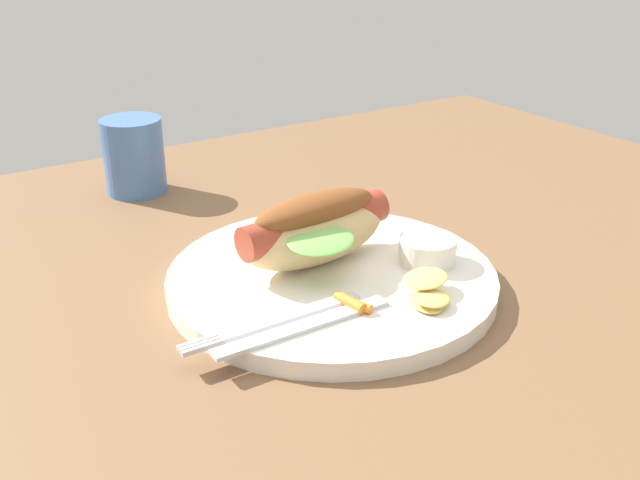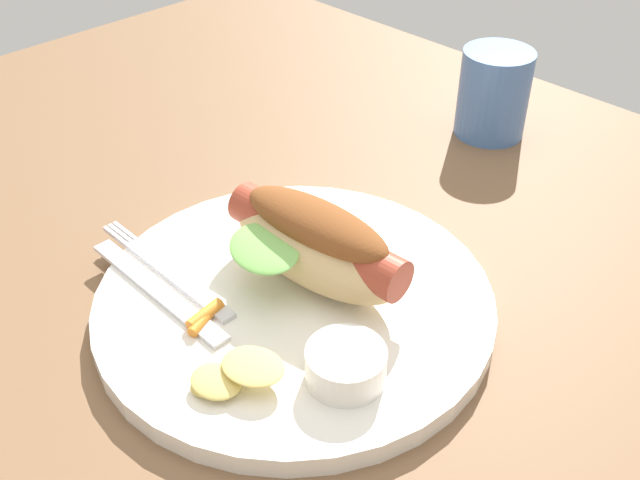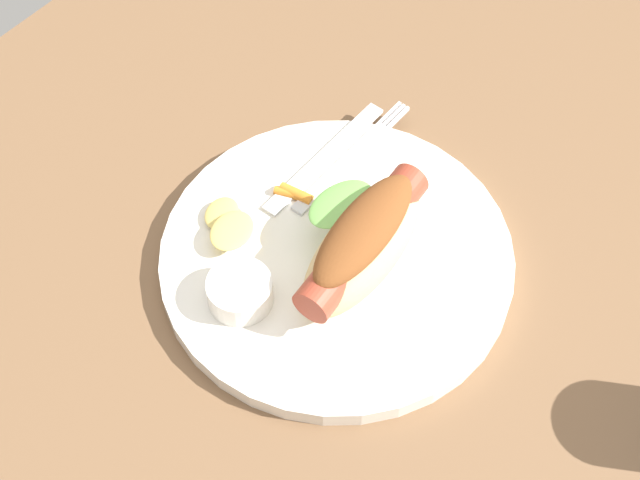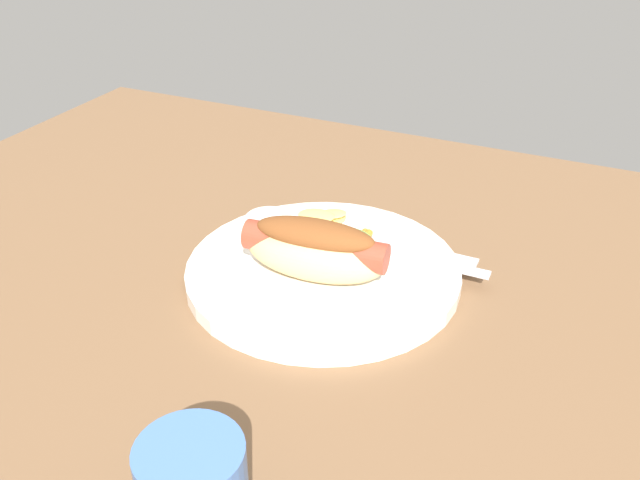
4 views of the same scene
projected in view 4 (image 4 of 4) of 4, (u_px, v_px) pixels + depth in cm
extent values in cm
cube|color=brown|center=(308.00, 295.00, 73.27)|extent=(120.00, 90.00, 1.80)
cylinder|color=white|center=(323.00, 271.00, 74.06)|extent=(28.94, 28.94, 1.60)
ellipsoid|color=#DBB77A|center=(316.00, 252.00, 70.64)|extent=(15.05, 6.93, 5.45)
cylinder|color=#A33D28|center=(316.00, 244.00, 70.16)|extent=(15.08, 4.30, 3.12)
ellipsoid|color=brown|center=(316.00, 232.00, 69.45)|extent=(12.75, 5.31, 2.70)
ellipsoid|color=#7FC65B|center=(344.00, 233.00, 71.89)|extent=(6.35, 4.92, 1.55)
cylinder|color=white|center=(269.00, 226.00, 78.51)|extent=(5.18, 5.18, 2.34)
cube|color=silver|center=(404.00, 255.00, 74.94)|extent=(12.25, 1.28, 0.40)
cube|color=silver|center=(474.00, 274.00, 71.78)|extent=(3.20, 0.32, 0.40)
cube|color=silver|center=(475.00, 272.00, 72.13)|extent=(3.20, 0.32, 0.40)
cube|color=silver|center=(476.00, 270.00, 72.48)|extent=(3.20, 0.32, 0.40)
cube|color=silver|center=(409.00, 248.00, 76.36)|extent=(15.20, 1.51, 0.36)
ellipsoid|color=#E1C665|center=(333.00, 219.00, 81.80)|extent=(3.32, 4.19, 0.50)
ellipsoid|color=#E1C665|center=(332.00, 214.00, 81.95)|extent=(4.16, 3.86, 0.98)
ellipsoid|color=#E1C665|center=(316.00, 215.00, 80.39)|extent=(4.95, 4.28, 0.66)
cylinder|color=orange|center=(366.00, 239.00, 77.40)|extent=(1.35, 3.08, 0.93)
cylinder|color=orange|center=(365.00, 236.00, 78.20)|extent=(1.44, 2.14, 0.78)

